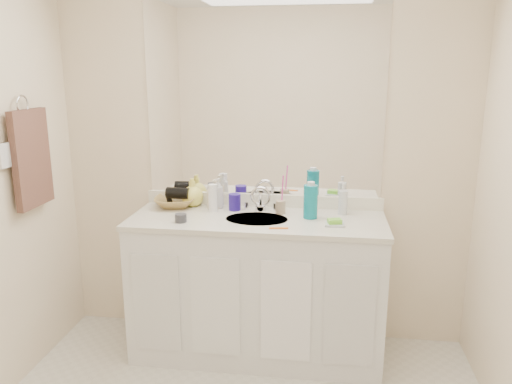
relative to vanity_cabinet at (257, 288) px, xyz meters
name	(u,v)px	position (x,y,z in m)	size (l,w,h in m)	color
wall_back	(263,157)	(0.00, 0.28, 0.77)	(2.60, 0.02, 2.40)	#F9E5C3
vanity_cabinet	(257,288)	(0.00, 0.00, 0.00)	(1.50, 0.55, 0.85)	white
countertop	(257,220)	(0.00, 0.00, 0.44)	(1.52, 0.57, 0.03)	silver
backsplash	(263,200)	(0.00, 0.26, 0.50)	(1.52, 0.03, 0.08)	white
sink_basin	(257,221)	(0.00, -0.02, 0.44)	(0.37, 0.37, 0.02)	silver
faucet	(261,202)	(0.00, 0.16, 0.51)	(0.02, 0.02, 0.11)	silver
mirror	(263,99)	(0.00, 0.27, 1.14)	(1.48, 0.01, 1.20)	white
blue_mug	(235,202)	(-0.16, 0.15, 0.51)	(0.08, 0.08, 0.10)	#25148B
tan_cup	(281,207)	(0.13, 0.11, 0.50)	(0.06, 0.06, 0.08)	tan
toothbrush	(282,190)	(0.14, 0.11, 0.60)	(0.01, 0.01, 0.18)	#F941B7
mouthwash_bottle	(311,202)	(0.31, 0.04, 0.55)	(0.08, 0.08, 0.20)	#0C7E92
clear_pump_bottle	(343,202)	(0.51, 0.15, 0.53)	(0.06, 0.06, 0.15)	silver
soap_dish	(335,224)	(0.45, -0.09, 0.46)	(0.11, 0.09, 0.01)	silver
green_soap	(335,221)	(0.45, -0.09, 0.48)	(0.08, 0.05, 0.03)	#7ADB35
orange_comb	(279,228)	(0.15, -0.19, 0.46)	(0.11, 0.02, 0.00)	orange
dark_jar	(181,218)	(-0.43, -0.14, 0.48)	(0.07, 0.07, 0.05)	#35363C
extra_white_bottle	(213,198)	(-0.29, 0.10, 0.54)	(0.05, 0.05, 0.17)	white
soap_bottle_white	(218,193)	(-0.28, 0.18, 0.55)	(0.07, 0.07, 0.19)	silver
soap_bottle_cream	(214,194)	(-0.30, 0.19, 0.54)	(0.08, 0.08, 0.18)	beige
soap_bottle_yellow	(192,192)	(-0.45, 0.21, 0.54)	(0.14, 0.14, 0.18)	#F3EA5E
wicker_basket	(175,202)	(-0.55, 0.17, 0.49)	(0.26, 0.26, 0.06)	olive
hair_dryer	(178,193)	(-0.53, 0.17, 0.54)	(0.07, 0.07, 0.15)	black
towel_ring	(22,105)	(-1.27, -0.25, 1.12)	(0.11, 0.11, 0.01)	silver
hand_towel	(32,159)	(-1.25, -0.25, 0.82)	(0.04, 0.32, 0.55)	#3E2821
switch_plate	(5,156)	(-1.27, -0.45, 0.88)	(0.01, 0.09, 0.13)	white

